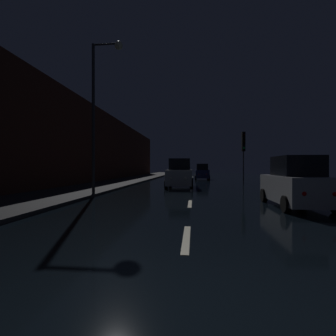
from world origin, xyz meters
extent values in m
cube|color=black|center=(0.00, 24.50, -0.01)|extent=(27.02, 84.00, 0.02)
cube|color=#28282B|center=(-7.31, 24.50, 0.07)|extent=(4.40, 84.00, 0.15)
cube|color=#472319|center=(-9.91, 21.00, 3.85)|extent=(0.80, 63.00, 7.70)
cube|color=beige|center=(0.00, 3.00, 0.01)|extent=(0.16, 2.20, 0.01)
cube|color=beige|center=(0.00, 8.32, 0.01)|extent=(0.16, 2.20, 0.01)
cube|color=beige|center=(0.00, 14.65, 0.01)|extent=(0.16, 2.20, 0.01)
cube|color=beige|center=(0.00, 24.08, 0.01)|extent=(0.16, 2.20, 0.01)
cube|color=beige|center=(0.00, 23.24, 0.01)|extent=(0.16, 2.20, 0.01)
cube|color=beige|center=(0.00, 37.54, 0.01)|extent=(0.16, 2.20, 0.01)
cylinder|color=#38383A|center=(5.01, 22.59, 1.57)|extent=(0.12, 0.12, 3.15)
cube|color=black|center=(5.01, 22.59, 4.10)|extent=(0.33, 0.36, 1.90)
sphere|color=black|center=(5.02, 22.42, 4.73)|extent=(0.22, 0.22, 0.22)
sphere|color=black|center=(5.02, 22.42, 4.10)|extent=(0.22, 0.22, 0.22)
sphere|color=#19D84C|center=(5.02, 22.42, 3.46)|extent=(0.22, 0.22, 0.22)
cylinder|color=#2D2D30|center=(-5.21, 10.38, 4.11)|extent=(0.16, 0.16, 8.22)
cylinder|color=#2D2D30|center=(-4.51, 10.38, 8.17)|extent=(1.40, 0.10, 0.10)
sphere|color=beige|center=(-3.81, 10.38, 8.07)|extent=(0.44, 0.44, 0.44)
cube|color=silver|center=(-0.92, 17.09, 0.81)|extent=(1.87, 4.37, 1.14)
cube|color=black|center=(-0.92, 17.24, 1.82)|extent=(1.59, 2.19, 0.87)
cylinder|color=black|center=(-0.01, 15.56, 0.33)|extent=(0.23, 0.67, 0.67)
cylinder|color=black|center=(-1.84, 15.56, 0.33)|extent=(0.23, 0.67, 0.67)
cylinder|color=black|center=(-0.01, 18.62, 0.33)|extent=(0.23, 0.67, 0.67)
cylinder|color=black|center=(-1.84, 18.62, 0.33)|extent=(0.23, 0.67, 0.67)
sphere|color=white|center=(-0.41, 14.94, 0.81)|extent=(0.19, 0.19, 0.19)
sphere|color=white|center=(-1.44, 14.94, 0.81)|extent=(0.19, 0.19, 0.19)
sphere|color=red|center=(-0.41, 19.23, 0.81)|extent=(0.19, 0.19, 0.19)
sphere|color=red|center=(-1.44, 19.23, 0.81)|extent=(0.19, 0.19, 0.19)
cube|color=#141E51|center=(1.23, 30.03, 0.72)|extent=(1.67, 3.90, 1.02)
cube|color=black|center=(1.23, 29.89, 1.62)|extent=(1.42, 1.95, 0.78)
cylinder|color=black|center=(0.41, 31.40, 0.30)|extent=(0.20, 0.59, 0.59)
cylinder|color=black|center=(2.05, 31.40, 0.30)|extent=(0.20, 0.59, 0.59)
cylinder|color=black|center=(0.41, 28.66, 0.30)|extent=(0.20, 0.59, 0.59)
cylinder|color=black|center=(2.05, 28.66, 0.30)|extent=(0.20, 0.59, 0.59)
sphere|color=slate|center=(0.77, 31.94, 0.72)|extent=(0.17, 0.17, 0.17)
sphere|color=slate|center=(1.69, 31.94, 0.72)|extent=(0.17, 0.17, 0.17)
sphere|color=red|center=(0.77, 28.12, 0.72)|extent=(0.17, 0.17, 0.17)
sphere|color=red|center=(1.69, 28.12, 0.72)|extent=(0.17, 0.17, 0.17)
cube|color=#A5A8AD|center=(4.21, 7.91, 0.73)|extent=(1.69, 3.95, 1.04)
cube|color=black|center=(4.21, 7.77, 1.64)|extent=(1.44, 1.98, 0.79)
cylinder|color=black|center=(3.38, 9.29, 0.30)|extent=(0.21, 0.60, 0.60)
cylinder|color=black|center=(5.04, 9.29, 0.30)|extent=(0.21, 0.60, 0.60)
cylinder|color=black|center=(3.38, 6.52, 0.30)|extent=(0.21, 0.60, 0.60)
cylinder|color=black|center=(5.04, 6.52, 0.30)|extent=(0.21, 0.60, 0.60)
sphere|color=slate|center=(3.75, 9.84, 0.73)|extent=(0.17, 0.17, 0.17)
sphere|color=slate|center=(4.68, 9.84, 0.73)|extent=(0.17, 0.17, 0.17)
sphere|color=red|center=(3.75, 5.97, 0.73)|extent=(0.17, 0.17, 0.17)
sphere|color=red|center=(4.68, 5.97, 0.73)|extent=(0.17, 0.17, 0.17)
camera|label=1|loc=(0.16, -2.64, 1.60)|focal=26.86mm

